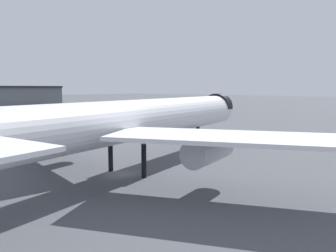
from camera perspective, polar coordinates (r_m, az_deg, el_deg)
ground at (r=44.99m, az=-8.41°, el=-8.53°), size 900.00×900.00×0.00m
airliner_near_gate at (r=45.32m, az=-5.60°, el=0.96°), size 63.23×57.45×16.46m
baggage_tug_wing at (r=77.02m, az=18.34°, el=-1.65°), size 3.22×1.91×1.85m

